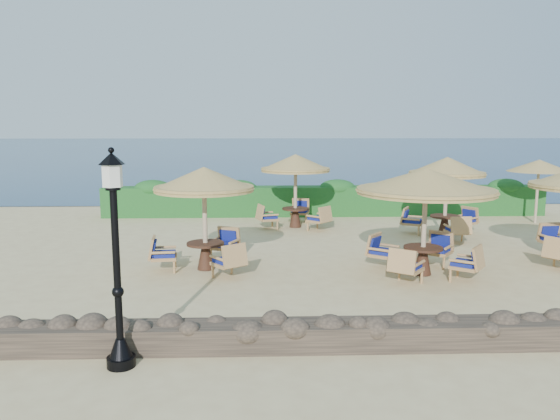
% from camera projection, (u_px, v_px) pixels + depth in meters
% --- Properties ---
extents(ground, '(120.00, 120.00, 0.00)m').
position_uv_depth(ground, '(354.00, 258.00, 15.33)').
color(ground, '#D2BD85').
rests_on(ground, ground).
extents(sea, '(160.00, 160.00, 0.00)m').
position_uv_depth(sea, '(278.00, 148.00, 84.44)').
color(sea, '#0B2247').
rests_on(sea, ground).
extents(hedge, '(18.00, 0.90, 1.20)m').
position_uv_depth(hedge, '(325.00, 201.00, 22.35)').
color(hedge, '#184B1D').
rests_on(hedge, ground).
extents(stone_wall, '(15.00, 0.65, 0.44)m').
position_uv_depth(stone_wall, '(417.00, 334.00, 9.18)').
color(stone_wall, brown).
rests_on(stone_wall, ground).
extents(lamp_post, '(0.44, 0.44, 3.31)m').
position_uv_depth(lamp_post, '(117.00, 269.00, 8.21)').
color(lamp_post, black).
rests_on(lamp_post, ground).
extents(extra_parasol, '(2.30, 2.30, 2.41)m').
position_uv_depth(extra_parasol, '(539.00, 166.00, 20.40)').
color(extra_parasol, tan).
rests_on(extra_parasol, ground).
extents(cafe_set_0, '(2.71, 2.76, 2.65)m').
position_uv_depth(cafe_set_0, '(204.00, 198.00, 13.82)').
color(cafe_set_0, tan).
rests_on(cafe_set_0, ground).
extents(cafe_set_1, '(3.42, 3.42, 2.65)m').
position_uv_depth(cafe_set_1, '(425.00, 197.00, 13.32)').
color(cafe_set_1, tan).
rests_on(cafe_set_1, ground).
extents(cafe_set_3, '(2.71, 2.70, 2.65)m').
position_uv_depth(cafe_set_3, '(295.00, 177.00, 19.60)').
color(cafe_set_3, tan).
rests_on(cafe_set_3, ground).
extents(cafe_set_4, '(2.77, 2.66, 2.65)m').
position_uv_depth(cafe_set_4, '(447.00, 182.00, 17.96)').
color(cafe_set_4, tan).
rests_on(cafe_set_4, ground).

